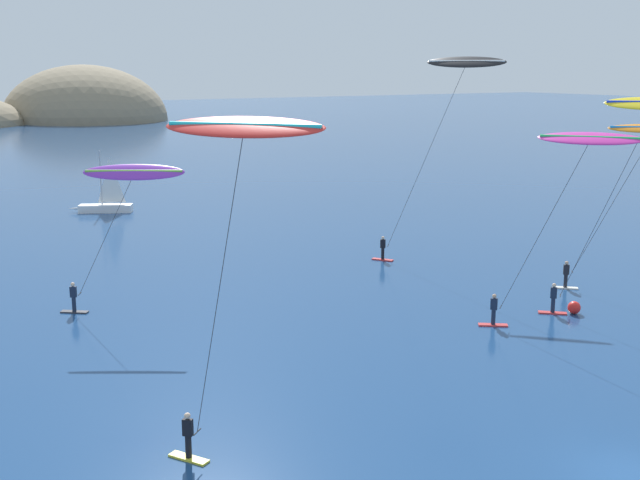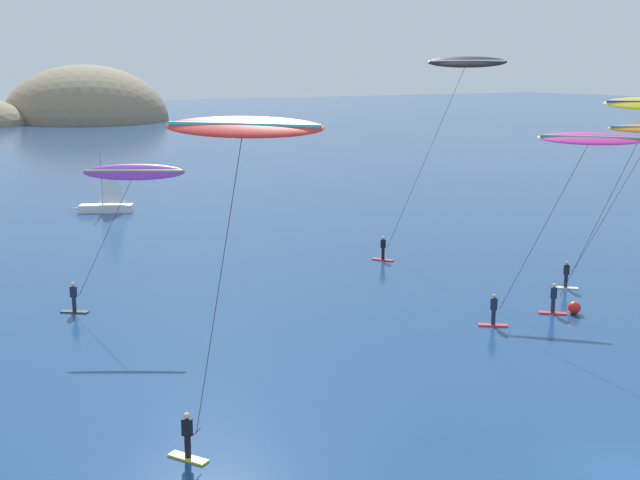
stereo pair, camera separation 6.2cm
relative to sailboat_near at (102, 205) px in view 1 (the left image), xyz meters
name	(u,v)px [view 1 (the left image)]	position (x,y,z in m)	size (l,w,h in m)	color
ground_plane	(632,475)	(0.49, -57.61, -0.64)	(600.00, 600.00, 0.00)	navy
sailboat_near	(102,205)	(0.00, 0.00, 0.00)	(5.69, 3.65, 5.70)	white
kitesurfer_magenta	(581,156)	(9.83, -46.61, 8.35)	(5.29, 6.23, 10.15)	red
kitesurfer_red	(238,157)	(-10.15, -50.52, 9.79)	(4.43, 4.80, 11.73)	yellow
kitesurfer_black	(459,80)	(14.40, -32.35, 11.68)	(6.42, 6.78, 13.89)	red
kitesurfer_purple	(128,184)	(-7.63, -31.71, 6.43)	(6.38, 4.33, 8.17)	#2D2D33
marker_buoy	(574,308)	(12.72, -44.39, -0.29)	(0.70, 0.70, 0.70)	red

